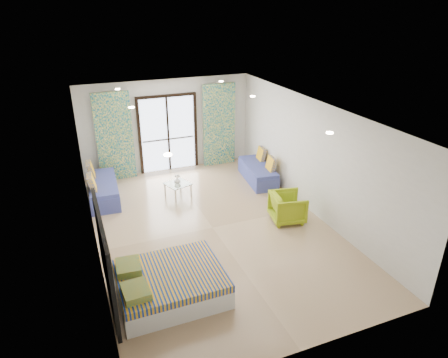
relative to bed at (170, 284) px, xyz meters
name	(u,v)px	position (x,y,z in m)	size (l,w,h in m)	color
floor	(213,228)	(1.47, 1.86, -0.26)	(5.00, 7.50, 0.01)	#987B5B
ceiling	(211,111)	(1.47, 1.86, 2.44)	(5.00, 7.50, 0.01)	silver
wall_back	(167,126)	(1.47, 5.61, 1.09)	(5.00, 0.01, 2.70)	silver
wall_front	(309,277)	(1.47, -1.89, 1.09)	(5.00, 0.01, 2.70)	silver
wall_left	(89,192)	(-1.03, 1.86, 1.09)	(0.01, 7.50, 2.70)	silver
wall_right	(312,157)	(3.97, 1.86, 1.09)	(0.01, 7.50, 2.70)	silver
balcony_door	(168,129)	(1.47, 5.58, 1.00)	(1.76, 0.08, 2.28)	black
balcony_rail	(168,139)	(1.47, 5.59, 0.69)	(1.52, 0.03, 0.04)	#595451
curtain_left	(115,137)	(-0.08, 5.43, 0.99)	(1.00, 0.10, 2.50)	silver
curtain_right	(219,125)	(3.02, 5.43, 0.99)	(1.00, 0.10, 2.50)	silver
downlight_a	(168,155)	(0.07, -0.14, 2.41)	(0.12, 0.12, 0.02)	#FFE0B2
downlight_b	(330,133)	(2.87, -0.14, 2.41)	(0.12, 0.12, 0.02)	#FFE0B2
downlight_c	(131,107)	(0.07, 2.86, 2.41)	(0.12, 0.12, 0.02)	#FFE0B2
downlight_d	(253,96)	(2.87, 2.86, 2.41)	(0.12, 0.12, 0.02)	#FFE0B2
downlight_e	(118,89)	(0.07, 4.86, 2.41)	(0.12, 0.12, 0.02)	#FFE0B2
downlight_f	(221,81)	(2.87, 4.86, 2.41)	(0.12, 0.12, 0.02)	#FFE0B2
headboard	(105,258)	(-0.99, 0.00, 0.79)	(0.06, 2.10, 1.50)	black
switch_plate	(96,221)	(-1.00, 1.25, 0.79)	(0.02, 0.10, 0.10)	silver
bed	(170,284)	(0.00, 0.00, 0.00)	(1.79, 1.46, 0.62)	silver
daybed_left	(103,189)	(-0.64, 4.26, 0.02)	(0.80, 1.83, 0.89)	#3B438D
daybed_right	(258,172)	(3.59, 3.82, 0.00)	(0.85, 1.75, 0.83)	#3B438D
coffee_table	(178,185)	(1.19, 3.69, 0.07)	(0.71, 0.71, 0.64)	silver
vase	(177,181)	(1.18, 3.69, 0.20)	(0.17, 0.18, 0.17)	white
armchair	(288,206)	(3.21, 1.53, 0.12)	(0.73, 0.68, 0.75)	#94AB16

